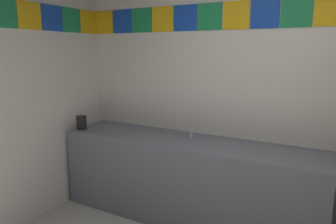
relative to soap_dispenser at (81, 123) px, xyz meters
The scene contains 4 objects.
wall_back 2.24m from the soap_dispenser, 13.95° to the left, with size 4.58×0.09×2.74m.
vanity_counter 1.34m from the soap_dispenser, ahead, with size 2.67×0.61×0.85m.
faucet_center 1.26m from the soap_dispenser, 12.63° to the left, with size 0.04×0.10×0.14m.
soap_dispenser is the anchor object (origin of this frame).
Camera 1 is at (0.40, -1.29, 1.73)m, focal length 33.58 mm.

